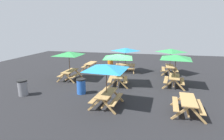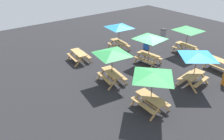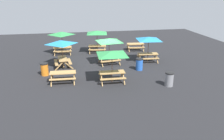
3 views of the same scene
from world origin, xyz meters
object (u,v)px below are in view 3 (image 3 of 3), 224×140
Objects in this scene: picnic_table_1 at (61,44)px; picnic_table_6 at (62,35)px; trash_bin_orange at (45,69)px; picnic_table_4 at (135,45)px; trash_bin_blue at (139,64)px; picnic_table_5 at (109,42)px; picnic_table_7 at (63,75)px; trash_bin_gray at (169,79)px; picnic_table_2 at (97,34)px; picnic_table_3 at (149,40)px; picnic_table_0 at (112,55)px.

picnic_table_1 is 1.00× the size of picnic_table_6.
picnic_table_6 reaches higher than trash_bin_orange.
trash_bin_orange reaches higher than picnic_table_4.
picnic_table_4 is at bearing -103.10° from trash_bin_blue.
picnic_table_5 reaches higher than picnic_table_4.
trash_bin_gray reaches higher than picnic_table_7.
trash_bin_orange is (4.75, 5.78, -1.49)m from picnic_table_2.
picnic_table_1 is 2.38× the size of trash_bin_blue.
picnic_table_6 is at bearing -21.92° from picnic_table_3.
picnic_table_2 and picnic_table_6 have the same top height.
trash_bin_gray is (-3.72, 1.38, -1.49)m from picnic_table_0.
picnic_table_3 is 2.87× the size of trash_bin_gray.
picnic_table_2 is 1.00× the size of picnic_table_3.
picnic_table_6 is 8.81m from trash_bin_blue.
picnic_table_6 is at bearing -51.83° from trash_bin_gray.
picnic_table_0 is 3.66m from trash_bin_blue.
trash_bin_gray is (-7.26, 5.35, -1.49)m from picnic_table_1.
picnic_table_6 is (3.55, -0.03, 0.00)m from picnic_table_2.
picnic_table_7 is (7.49, 7.56, 0.00)m from picnic_table_4.
trash_bin_blue is at bearing -72.66° from trash_bin_gray.
picnic_table_2 is 1.47× the size of picnic_table_4.
picnic_table_6 is at bearing 6.91° from picnic_table_2.
picnic_table_7 is at bearing -5.10° from picnic_table_1.
picnic_table_7 is at bearing 73.21° from picnic_table_2.
trash_bin_gray is at bearing 91.35° from picnic_table_3.
picnic_table_5 is 2.86× the size of trash_bin_blue.
trash_bin_gray is at bearing 119.56° from picnic_table_2.
picnic_table_1 is 4.03m from picnic_table_6.
picnic_table_0 is at bearing 98.10° from picnic_table_2.
trash_bin_orange is (8.93, 1.87, -1.49)m from picnic_table_3.
picnic_table_5 is 1.51× the size of picnic_table_7.
trash_bin_blue is (1.42, 2.03, -1.49)m from picnic_table_3.
picnic_table_7 is (3.43, -0.57, -1.43)m from picnic_table_0.
picnic_table_5 is (3.59, 4.12, 1.43)m from picnic_table_4.
picnic_table_3 reaches higher than picnic_table_7.
picnic_table_4 is (-4.17, -0.15, -1.43)m from picnic_table_2.
picnic_table_6 is 2.38× the size of trash_bin_orange.
trash_bin_blue and trash_bin_orange have the same top height.
picnic_table_7 is at bearing 13.66° from trash_bin_blue.
picnic_table_2 is at bearing -88.01° from picnic_table_0.
picnic_table_5 is at bearing -95.60° from picnic_table_0.
picnic_table_3 is 3.59m from picnic_table_5.
picnic_table_3 reaches higher than picnic_table_4.
picnic_table_5 is at bearing -59.00° from trash_bin_gray.
picnic_table_1 is 5.27m from picnic_table_2.
picnic_table_6 is 1.26× the size of picnic_table_7.
picnic_table_3 is 8.40m from picnic_table_7.
picnic_table_7 is 6.25m from trash_bin_blue.
picnic_table_5 is 3.29m from trash_bin_blue.
trash_bin_orange is at bearing 38.33° from picnic_table_4.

